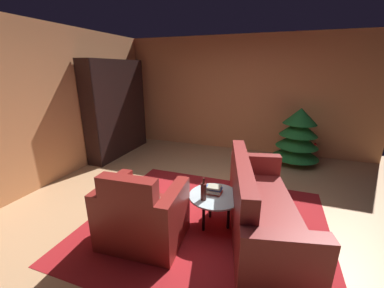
# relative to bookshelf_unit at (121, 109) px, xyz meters

# --- Properties ---
(ground_plane) EXTENTS (6.97, 6.97, 0.00)m
(ground_plane) POSITION_rel_bookshelf_unit_xyz_m (2.62, -1.79, -1.01)
(ground_plane) COLOR tan
(wall_back) EXTENTS (5.79, 0.06, 2.63)m
(wall_back) POSITION_rel_bookshelf_unit_xyz_m (2.62, 1.14, 0.30)
(wall_back) COLOR #CB8250
(wall_back) RESTS_ON ground
(wall_left) EXTENTS (0.06, 5.93, 2.63)m
(wall_left) POSITION_rel_bookshelf_unit_xyz_m (-0.25, -1.79, 0.30)
(wall_left) COLOR #CB8250
(wall_left) RESTS_ON ground
(area_rug) EXTENTS (2.97, 2.60, 0.01)m
(area_rug) POSITION_rel_bookshelf_unit_xyz_m (2.65, -2.02, -1.01)
(area_rug) COLOR maroon
(area_rug) RESTS_ON ground
(bookshelf_unit) EXTENTS (0.35, 1.76, 2.09)m
(bookshelf_unit) POSITION_rel_bookshelf_unit_xyz_m (0.00, 0.00, 0.00)
(bookshelf_unit) COLOR black
(bookshelf_unit) RESTS_ON ground
(armchair_red) EXTENTS (0.94, 0.77, 0.92)m
(armchair_red) POSITION_rel_bookshelf_unit_xyz_m (2.06, -2.58, -0.69)
(armchair_red) COLOR maroon
(armchair_red) RESTS_ON ground
(couch_red) EXTENTS (1.14, 2.08, 0.92)m
(couch_red) POSITION_rel_bookshelf_unit_xyz_m (3.29, -1.97, -0.70)
(couch_red) COLOR maroon
(couch_red) RESTS_ON ground
(coffee_table) EXTENTS (0.64, 0.64, 0.43)m
(coffee_table) POSITION_rel_bookshelf_unit_xyz_m (2.76, -2.02, -0.63)
(coffee_table) COLOR black
(coffee_table) RESTS_ON ground
(book_stack_on_table) EXTENTS (0.21, 0.17, 0.09)m
(book_stack_on_table) POSITION_rel_bookshelf_unit_xyz_m (2.73, -1.98, -0.54)
(book_stack_on_table) COLOR #BE382C
(book_stack_on_table) RESTS_ON coffee_table
(bottle_on_table) EXTENTS (0.07, 0.07, 0.28)m
(bottle_on_table) POSITION_rel_bookshelf_unit_xyz_m (2.65, -2.16, -0.47)
(bottle_on_table) COLOR #51231E
(bottle_on_table) RESTS_ON coffee_table
(decorated_tree) EXTENTS (0.91, 0.91, 1.17)m
(decorated_tree) POSITION_rel_bookshelf_unit_xyz_m (3.82, 0.55, -0.42)
(decorated_tree) COLOR brown
(decorated_tree) RESTS_ON ground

